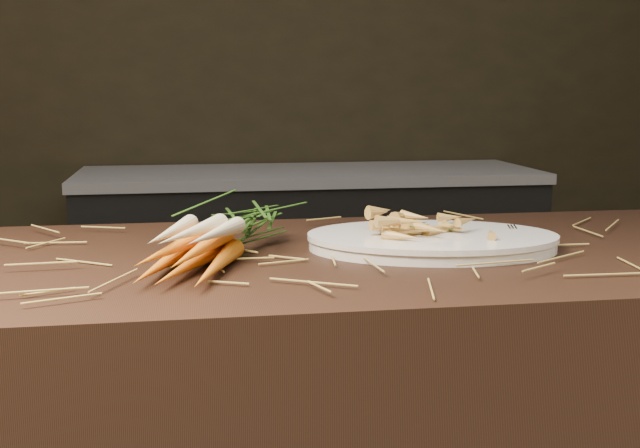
{
  "coord_description": "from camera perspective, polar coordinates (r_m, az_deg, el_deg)",
  "views": [
    {
      "loc": [
        -0.18,
        -0.98,
        1.17
      ],
      "look_at": [
        0.02,
        0.24,
        0.96
      ],
      "focal_mm": 45.0,
      "sensor_mm": 36.0,
      "label": 1
    }
  ],
  "objects": [
    {
      "name": "back_counter",
      "position": [
        3.29,
        -0.77,
        -3.42
      ],
      "size": [
        1.82,
        0.62,
        0.84
      ],
      "color": "black",
      "rests_on": "ground"
    },
    {
      "name": "straw_bedding",
      "position": [
        1.32,
        -1.4,
        -1.76
      ],
      "size": [
        1.4,
        0.6,
        0.02
      ],
      "primitive_type": null,
      "color": "olive",
      "rests_on": "main_counter"
    },
    {
      "name": "root_veg_bunch",
      "position": [
        1.3,
        -7.25,
        -0.55
      ],
      "size": [
        0.28,
        0.47,
        0.09
      ],
      "rotation": [
        0.0,
        0.0,
        -0.37
      ],
      "color": "#CD6015",
      "rests_on": "main_counter"
    },
    {
      "name": "serving_platter",
      "position": [
        1.37,
        7.98,
        -1.34
      ],
      "size": [
        0.46,
        0.35,
        0.02
      ],
      "primitive_type": null,
      "rotation": [
        0.0,
        0.0,
        -0.18
      ],
      "color": "white",
      "rests_on": "main_counter"
    },
    {
      "name": "roasted_veg_heap",
      "position": [
        1.37,
        8.01,
        0.08
      ],
      "size": [
        0.23,
        0.18,
        0.05
      ],
      "primitive_type": null,
      "rotation": [
        0.0,
        0.0,
        -0.18
      ],
      "color": "#A4792E",
      "rests_on": "serving_platter"
    },
    {
      "name": "serving_fork",
      "position": [
        1.38,
        14.24,
        -0.94
      ],
      "size": [
        0.06,
        0.16,
        0.0
      ],
      "primitive_type": "cube",
      "rotation": [
        0.0,
        0.0,
        -0.28
      ],
      "color": "silver",
      "rests_on": "serving_platter"
    }
  ]
}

